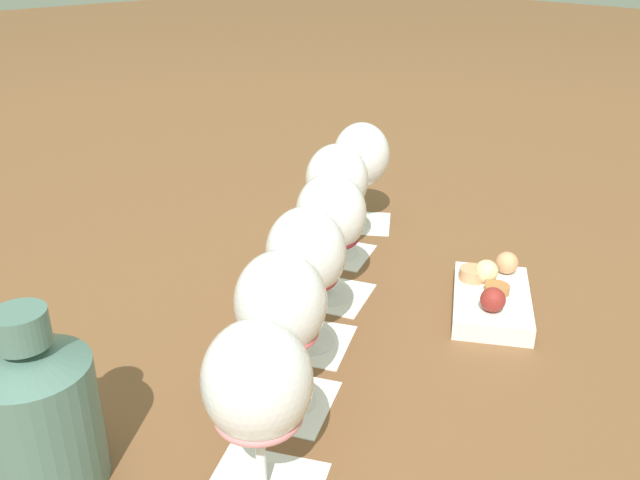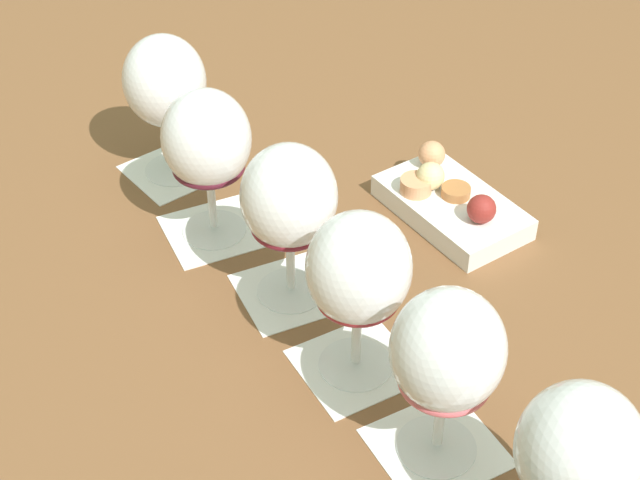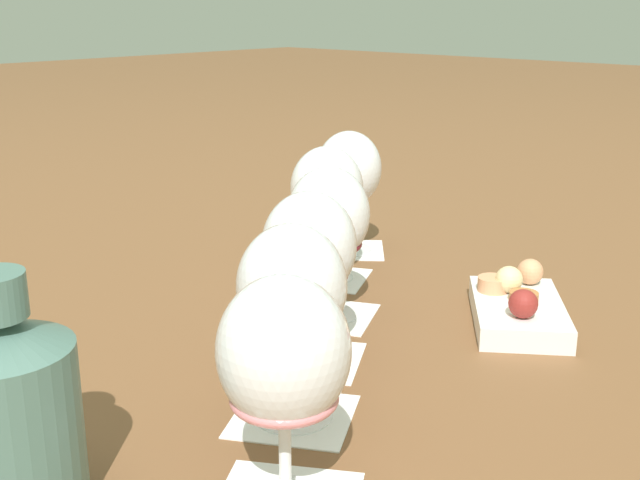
{
  "view_description": "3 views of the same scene",
  "coord_description": "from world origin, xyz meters",
  "px_view_note": "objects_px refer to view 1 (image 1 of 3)",
  "views": [
    {
      "loc": [
        -0.51,
        -0.56,
        0.45
      ],
      "look_at": [
        0.0,
        -0.0,
        0.11
      ],
      "focal_mm": 38.0,
      "sensor_mm": 36.0,
      "label": 1
    },
    {
      "loc": [
        -0.68,
        -0.02,
        0.67
      ],
      "look_at": [
        0.0,
        -0.0,
        0.11
      ],
      "focal_mm": 55.0,
      "sensor_mm": 36.0,
      "label": 2
    },
    {
      "loc": [
        -0.59,
        -0.54,
        0.35
      ],
      "look_at": [
        0.0,
        -0.0,
        0.11
      ],
      "focal_mm": 45.0,
      "sensor_mm": 36.0,
      "label": 3
    }
  ],
  "objects_px": {
    "wine_glass_4": "(337,184)",
    "snack_dish": "(491,296)",
    "wine_glass_2": "(306,258)",
    "wine_glass_0": "(257,388)",
    "wine_glass_5": "(361,160)",
    "wine_glass_1": "(281,309)",
    "ceramic_vase": "(39,412)",
    "wine_glass_3": "(331,219)"
  },
  "relations": [
    {
      "from": "wine_glass_4",
      "to": "snack_dish",
      "type": "relative_size",
      "value": 0.9
    },
    {
      "from": "wine_glass_2",
      "to": "snack_dish",
      "type": "height_order",
      "value": "wine_glass_2"
    },
    {
      "from": "wine_glass_0",
      "to": "wine_glass_4",
      "type": "bearing_deg",
      "value": 38.62
    },
    {
      "from": "wine_glass_5",
      "to": "wine_glass_0",
      "type": "bearing_deg",
      "value": -143.59
    },
    {
      "from": "wine_glass_1",
      "to": "wine_glass_2",
      "type": "relative_size",
      "value": 1.0
    },
    {
      "from": "wine_glass_5",
      "to": "ceramic_vase",
      "type": "distance_m",
      "value": 0.67
    },
    {
      "from": "wine_glass_2",
      "to": "wine_glass_3",
      "type": "relative_size",
      "value": 1.0
    },
    {
      "from": "wine_glass_2",
      "to": "wine_glass_3",
      "type": "distance_m",
      "value": 0.12
    },
    {
      "from": "ceramic_vase",
      "to": "wine_glass_4",
      "type": "bearing_deg",
      "value": 17.91
    },
    {
      "from": "wine_glass_2",
      "to": "wine_glass_3",
      "type": "height_order",
      "value": "same"
    },
    {
      "from": "wine_glass_0",
      "to": "wine_glass_5",
      "type": "xyz_separation_m",
      "value": [
        0.5,
        0.37,
        -0.0
      ]
    },
    {
      "from": "wine_glass_0",
      "to": "wine_glass_2",
      "type": "distance_m",
      "value": 0.24
    },
    {
      "from": "wine_glass_0",
      "to": "wine_glass_5",
      "type": "distance_m",
      "value": 0.62
    },
    {
      "from": "wine_glass_2",
      "to": "snack_dish",
      "type": "relative_size",
      "value": 0.9
    },
    {
      "from": "wine_glass_5",
      "to": "ceramic_vase",
      "type": "bearing_deg",
      "value": -160.23
    },
    {
      "from": "wine_glass_5",
      "to": "ceramic_vase",
      "type": "height_order",
      "value": "ceramic_vase"
    },
    {
      "from": "wine_glass_1",
      "to": "ceramic_vase",
      "type": "relative_size",
      "value": 0.97
    },
    {
      "from": "wine_glass_0",
      "to": "ceramic_vase",
      "type": "relative_size",
      "value": 0.97
    },
    {
      "from": "wine_glass_1",
      "to": "wine_glass_3",
      "type": "height_order",
      "value": "same"
    },
    {
      "from": "wine_glass_1",
      "to": "wine_glass_3",
      "type": "xyz_separation_m",
      "value": [
        0.19,
        0.13,
        -0.0
      ]
    },
    {
      "from": "wine_glass_3",
      "to": "snack_dish",
      "type": "xyz_separation_m",
      "value": [
        0.13,
        -0.17,
        -0.09
      ]
    },
    {
      "from": "wine_glass_0",
      "to": "wine_glass_4",
      "type": "relative_size",
      "value": 1.0
    },
    {
      "from": "wine_glass_0",
      "to": "wine_glass_4",
      "type": "xyz_separation_m",
      "value": [
        0.38,
        0.31,
        -0.0
      ]
    },
    {
      "from": "snack_dish",
      "to": "wine_glass_5",
      "type": "bearing_deg",
      "value": 76.36
    },
    {
      "from": "ceramic_vase",
      "to": "snack_dish",
      "type": "bearing_deg",
      "value": -9.34
    },
    {
      "from": "wine_glass_3",
      "to": "wine_glass_5",
      "type": "height_order",
      "value": "same"
    },
    {
      "from": "wine_glass_1",
      "to": "wine_glass_2",
      "type": "xyz_separation_m",
      "value": [
        0.09,
        0.07,
        -0.0
      ]
    },
    {
      "from": "wine_glass_2",
      "to": "wine_glass_4",
      "type": "xyz_separation_m",
      "value": [
        0.2,
        0.15,
        0.0
      ]
    },
    {
      "from": "wine_glass_5",
      "to": "ceramic_vase",
      "type": "relative_size",
      "value": 0.97
    },
    {
      "from": "wine_glass_2",
      "to": "snack_dish",
      "type": "xyz_separation_m",
      "value": [
        0.23,
        -0.1,
        -0.09
      ]
    },
    {
      "from": "wine_glass_4",
      "to": "ceramic_vase",
      "type": "height_order",
      "value": "ceramic_vase"
    },
    {
      "from": "wine_glass_5",
      "to": "ceramic_vase",
      "type": "xyz_separation_m",
      "value": [
        -0.63,
        -0.23,
        -0.04
      ]
    },
    {
      "from": "wine_glass_5",
      "to": "snack_dish",
      "type": "xyz_separation_m",
      "value": [
        -0.08,
        -0.32,
        -0.09
      ]
    },
    {
      "from": "wine_glass_4",
      "to": "snack_dish",
      "type": "height_order",
      "value": "wine_glass_4"
    },
    {
      "from": "wine_glass_4",
      "to": "ceramic_vase",
      "type": "bearing_deg",
      "value": -162.09
    },
    {
      "from": "wine_glass_0",
      "to": "snack_dish",
      "type": "distance_m",
      "value": 0.43
    },
    {
      "from": "wine_glass_3",
      "to": "snack_dish",
      "type": "bearing_deg",
      "value": -52.27
    },
    {
      "from": "wine_glass_3",
      "to": "ceramic_vase",
      "type": "xyz_separation_m",
      "value": [
        -0.42,
        -0.08,
        -0.04
      ]
    },
    {
      "from": "wine_glass_3",
      "to": "ceramic_vase",
      "type": "height_order",
      "value": "ceramic_vase"
    },
    {
      "from": "wine_glass_3",
      "to": "snack_dish",
      "type": "relative_size",
      "value": 0.9
    },
    {
      "from": "wine_glass_4",
      "to": "wine_glass_5",
      "type": "distance_m",
      "value": 0.13
    },
    {
      "from": "wine_glass_3",
      "to": "wine_glass_4",
      "type": "height_order",
      "value": "same"
    }
  ]
}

